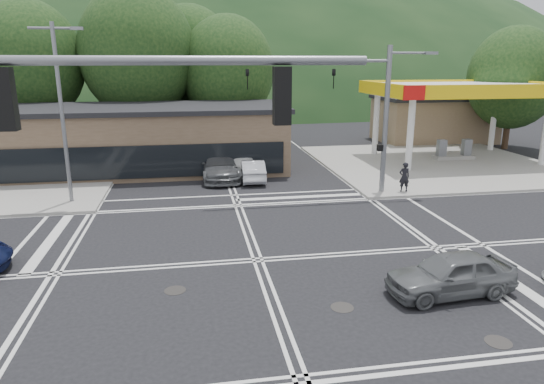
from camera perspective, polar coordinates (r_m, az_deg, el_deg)
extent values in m
plane|color=black|center=(18.28, -1.68, -8.02)|extent=(120.00, 120.00, 0.00)
cube|color=gray|center=(36.77, 18.58, 3.21)|extent=(16.00, 16.00, 0.15)
cylinder|color=silver|center=(33.26, 15.95, 6.47)|extent=(0.44, 0.44, 5.00)
cylinder|color=silver|center=(38.70, 12.14, 7.86)|extent=(0.44, 0.44, 5.00)
cylinder|color=silver|center=(43.41, 24.60, 7.60)|extent=(0.44, 0.44, 5.00)
cube|color=silver|center=(37.98, 21.25, 11.31)|extent=(12.00, 8.00, 0.60)
cube|color=yellow|center=(34.61, 24.64, 10.68)|extent=(12.20, 0.25, 0.90)
cube|color=yellow|center=(41.47, 18.41, 11.80)|extent=(12.20, 0.25, 0.90)
cube|color=yellow|center=(35.31, 12.68, 11.73)|extent=(0.25, 8.20, 0.90)
cube|color=yellow|center=(41.36, 28.53, 10.75)|extent=(0.25, 8.20, 0.90)
cube|color=red|center=(31.73, 16.39, 11.15)|extent=(1.40, 0.12, 0.90)
cube|color=gray|center=(38.57, 20.54, 3.83)|extent=(3.00, 1.00, 0.30)
cube|color=slate|center=(37.95, 19.32, 4.84)|extent=(0.60, 0.50, 1.30)
cube|color=slate|center=(38.96, 21.91, 4.85)|extent=(0.60, 0.50, 1.30)
cube|color=#846B4F|center=(47.55, 18.48, 8.00)|extent=(10.00, 6.00, 3.80)
cube|color=brown|center=(34.51, -19.23, 5.67)|extent=(24.00, 8.00, 4.00)
ellipsoid|color=black|center=(106.91, -8.69, 11.14)|extent=(252.00, 126.00, 140.00)
cylinder|color=#382619|center=(42.55, -25.86, 7.22)|extent=(0.50, 0.50, 4.84)
ellipsoid|color=black|center=(42.28, -26.61, 13.56)|extent=(8.00, 8.00, 9.20)
cylinder|color=#382619|center=(41.06, -15.02, 8.29)|extent=(0.50, 0.50, 5.28)
ellipsoid|color=black|center=(40.81, -15.53, 15.49)|extent=(9.00, 9.00, 10.35)
cylinder|color=#382619|center=(41.08, -5.12, 8.12)|extent=(0.50, 0.50, 4.40)
ellipsoid|color=black|center=(40.78, -5.27, 14.13)|extent=(7.60, 7.60, 8.74)
cylinder|color=#382619|center=(44.90, -9.43, 8.86)|extent=(0.50, 0.50, 4.84)
ellipsoid|color=black|center=(44.64, -9.70, 14.90)|extent=(8.40, 8.40, 9.66)
cylinder|color=#382619|center=(45.42, 25.94, 7.06)|extent=(0.50, 0.50, 3.96)
ellipsoid|color=black|center=(45.14, 26.51, 11.92)|extent=(7.20, 7.20, 8.28)
cylinder|color=slate|center=(26.51, -23.44, 8.10)|extent=(0.20, 0.20, 9.00)
cylinder|color=slate|center=(26.41, -24.43, 17.15)|extent=(2.20, 0.12, 0.12)
cube|color=slate|center=(26.18, -21.99, 17.42)|extent=(0.60, 0.25, 0.15)
cylinder|color=slate|center=(27.17, 13.22, 8.02)|extent=(0.28, 0.28, 8.00)
cylinder|color=slate|center=(25.56, 4.00, 15.15)|extent=(9.00, 0.16, 0.16)
imported|color=black|center=(25.97, 7.26, 13.08)|extent=(0.16, 0.20, 1.00)
imported|color=black|center=(25.04, -2.91, 13.10)|extent=(0.16, 0.20, 1.00)
cylinder|color=slate|center=(27.48, 16.08, 15.45)|extent=(2.40, 0.12, 0.12)
cube|color=slate|center=(27.96, 18.19, 15.28)|extent=(0.70, 0.30, 0.15)
cube|color=black|center=(27.27, 12.56, 5.11)|extent=(0.25, 0.30, 0.35)
cylinder|color=slate|center=(8.55, -19.63, 14.38)|extent=(9.00, 0.16, 0.16)
cube|color=black|center=(8.93, -28.92, 9.52)|extent=(0.30, 0.25, 1.00)
cube|color=black|center=(8.62, 1.18, 11.22)|extent=(0.30, 0.25, 1.00)
imported|color=slate|center=(16.49, 20.28, -9.03)|extent=(4.21, 1.95, 1.40)
imported|color=#B8BAC0|center=(30.09, -2.32, 2.61)|extent=(1.60, 4.05, 1.31)
imported|color=white|center=(31.48, -3.52, 3.35)|extent=(2.10, 4.60, 1.53)
imported|color=#56595B|center=(30.74, -6.17, 3.10)|extent=(2.32, 5.62, 1.63)
imported|color=black|center=(27.85, 15.30, 1.72)|extent=(0.62, 0.43, 1.65)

